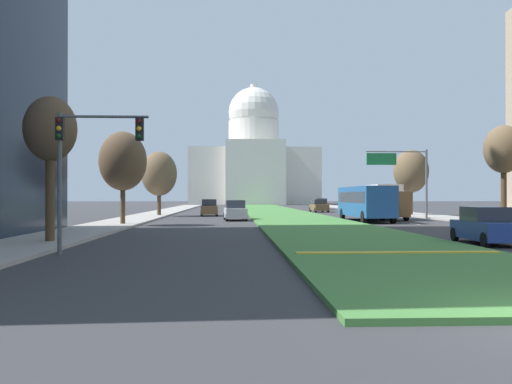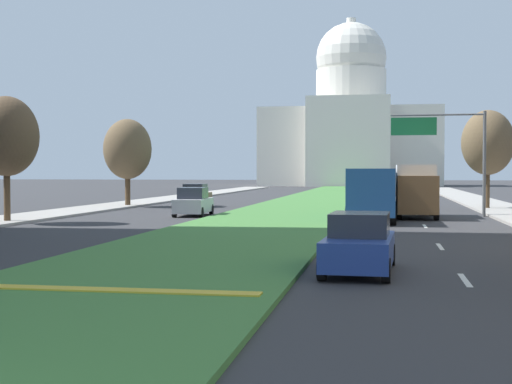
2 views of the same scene
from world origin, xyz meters
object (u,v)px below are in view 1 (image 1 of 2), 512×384
(street_tree_left_mid, at_px, (123,161))
(street_tree_left_far, at_px, (159,174))
(traffic_light_near_left, at_px, (83,151))
(sedan_midblock, at_px, (235,211))
(street_tree_right_far, at_px, (411,171))
(sedan_far_horizon, at_px, (319,206))
(sedan_distant, at_px, (209,208))
(city_bus, at_px, (365,201))
(street_tree_right_mid, at_px, (504,150))
(capitol_building, at_px, (254,161))
(sedan_lead_stopped, at_px, (487,226))
(overhead_guide_sign, at_px, (403,169))
(sedan_very_far, at_px, (321,204))
(box_truck_delivery, at_px, (386,201))
(street_tree_left_near, at_px, (50,132))

(street_tree_left_mid, xyz_separation_m, street_tree_left_far, (0.20, 18.37, -0.16))
(traffic_light_near_left, xyz_separation_m, sedan_midblock, (5.72, 28.03, -2.96))
(street_tree_left_mid, height_order, street_tree_right_far, street_tree_right_far)
(sedan_midblock, distance_m, sedan_far_horizon, 27.34)
(sedan_distant, distance_m, sedan_far_horizon, 19.71)
(sedan_midblock, xyz_separation_m, city_bus, (11.12, -1.74, 0.94))
(street_tree_left_far, relative_size, street_tree_right_far, 0.96)
(sedan_far_horizon, relative_size, city_bus, 0.40)
(sedan_far_horizon, xyz_separation_m, city_bus, (-0.31, -26.58, 0.97))
(sedan_midblock, relative_size, sedan_distant, 0.99)
(street_tree_left_far, bearing_deg, street_tree_right_mid, -36.29)
(capitol_building, xyz_separation_m, sedan_lead_stopped, (5.57, -120.10, -10.64))
(capitol_building, bearing_deg, street_tree_right_mid, -82.63)
(capitol_building, bearing_deg, overhead_guide_sign, -83.84)
(capitol_building, distance_m, sedan_distant, 85.88)
(street_tree_right_far, bearing_deg, sedan_very_far, 100.30)
(sedan_midblock, relative_size, box_truck_delivery, 0.72)
(sedan_midblock, bearing_deg, overhead_guide_sign, 7.47)
(street_tree_left_far, distance_m, sedan_lead_stopped, 39.54)
(street_tree_left_near, bearing_deg, sedan_midblock, 70.23)
(street_tree_left_near, xyz_separation_m, box_truck_delivery, (22.13, 24.21, -3.35))
(traffic_light_near_left, bearing_deg, box_truck_delivery, 56.01)
(street_tree_left_near, bearing_deg, sedan_lead_stopped, -2.11)
(traffic_light_near_left, height_order, sedan_midblock, traffic_light_near_left)
(capitol_building, bearing_deg, street_tree_left_near, -96.67)
(sedan_distant, bearing_deg, street_tree_left_near, -99.31)
(street_tree_left_near, distance_m, sedan_lead_stopped, 20.01)
(street_tree_right_far, xyz_separation_m, sedan_very_far, (-5.14, 28.25, -4.02))
(traffic_light_near_left, xyz_separation_m, city_bus, (16.85, 26.29, -2.03))
(street_tree_left_mid, bearing_deg, overhead_guide_sign, 23.03)
(street_tree_left_near, xyz_separation_m, sedan_far_horizon, (19.85, 48.25, -4.23))
(capitol_building, bearing_deg, traffic_light_near_left, -95.20)
(street_tree_left_far, height_order, sedan_far_horizon, street_tree_left_far)
(street_tree_right_mid, height_order, box_truck_delivery, street_tree_right_mid)
(street_tree_left_mid, bearing_deg, capitol_building, 82.46)
(capitol_building, xyz_separation_m, street_tree_left_mid, (-13.77, -104.08, -6.75))
(street_tree_right_mid, distance_m, sedan_lead_stopped, 17.16)
(sedan_distant, xyz_separation_m, box_truck_delivery, (16.47, -10.35, 0.84))
(street_tree_right_mid, relative_size, street_tree_left_far, 1.05)
(street_tree_left_near, bearing_deg, street_tree_right_far, 50.75)
(capitol_building, relative_size, street_tree_right_mid, 4.60)
(traffic_light_near_left, relative_size, street_tree_left_mid, 0.76)
(capitol_building, bearing_deg, street_tree_left_far, -99.00)
(traffic_light_near_left, distance_m, street_tree_left_near, 5.49)
(street_tree_right_mid, distance_m, street_tree_left_far, 33.83)
(street_tree_left_near, bearing_deg, sedan_far_horizon, 67.64)
(sedan_far_horizon, bearing_deg, sedan_midblock, -114.72)
(capitol_building, relative_size, sedan_midblock, 7.25)
(overhead_guide_sign, bearing_deg, box_truck_delivery, -147.57)
(street_tree_right_mid, bearing_deg, traffic_light_near_left, -143.77)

